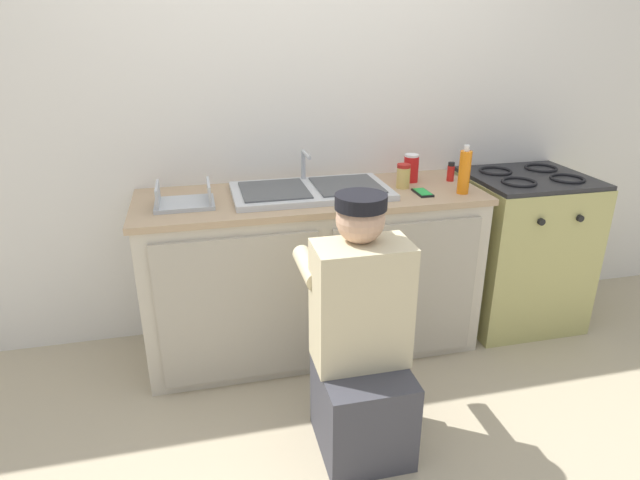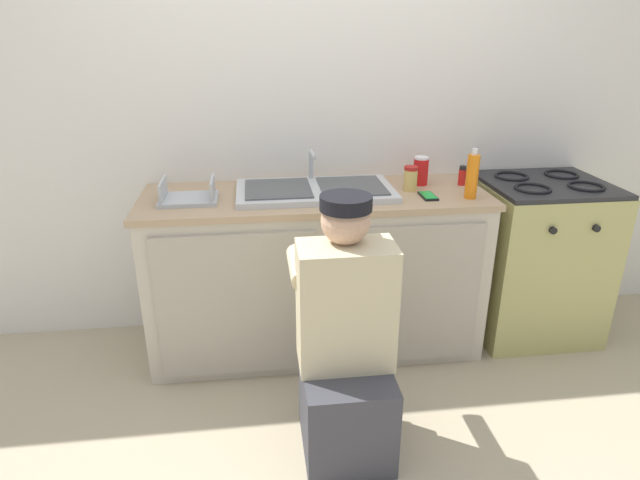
{
  "view_description": "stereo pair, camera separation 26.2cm",
  "coord_description": "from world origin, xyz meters",
  "px_view_note": "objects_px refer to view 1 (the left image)",
  "views": [
    {
      "loc": [
        -0.56,
        -2.27,
        1.7
      ],
      "look_at": [
        0.0,
        0.1,
        0.71
      ],
      "focal_mm": 30.0,
      "sensor_mm": 36.0,
      "label": 1
    },
    {
      "loc": [
        -0.3,
        -2.32,
        1.7
      ],
      "look_at": [
        0.0,
        0.1,
        0.71
      ],
      "focal_mm": 30.0,
      "sensor_mm": 36.0,
      "label": 2
    }
  ],
  "objects_px": {
    "spice_bottle_red": "(451,172)",
    "dish_rack_tray": "(184,201)",
    "stove_range": "(519,249)",
    "soap_bottle_orange": "(464,172)",
    "soda_cup_red": "(411,168)",
    "sink_double_basin": "(311,190)",
    "plumber_person": "(361,350)",
    "condiment_jar": "(403,176)",
    "cell_phone": "(422,193)"
  },
  "relations": [
    {
      "from": "stove_range",
      "to": "plumber_person",
      "type": "height_order",
      "value": "plumber_person"
    },
    {
      "from": "stove_range",
      "to": "sink_double_basin",
      "type": "bearing_deg",
      "value": 179.9
    },
    {
      "from": "plumber_person",
      "to": "soda_cup_red",
      "type": "height_order",
      "value": "plumber_person"
    },
    {
      "from": "stove_range",
      "to": "dish_rack_tray",
      "type": "height_order",
      "value": "dish_rack_tray"
    },
    {
      "from": "dish_rack_tray",
      "to": "condiment_jar",
      "type": "height_order",
      "value": "condiment_jar"
    },
    {
      "from": "cell_phone",
      "to": "condiment_jar",
      "type": "height_order",
      "value": "condiment_jar"
    },
    {
      "from": "plumber_person",
      "to": "soap_bottle_orange",
      "type": "xyz_separation_m",
      "value": [
        0.73,
        0.64,
        0.54
      ]
    },
    {
      "from": "stove_range",
      "to": "cell_phone",
      "type": "distance_m",
      "value": 0.84
    },
    {
      "from": "sink_double_basin",
      "to": "soda_cup_red",
      "type": "distance_m",
      "value": 0.6
    },
    {
      "from": "plumber_person",
      "to": "cell_phone",
      "type": "relative_size",
      "value": 7.89
    },
    {
      "from": "sink_double_basin",
      "to": "condiment_jar",
      "type": "xyz_separation_m",
      "value": [
        0.5,
        -0.01,
        0.05
      ]
    },
    {
      "from": "plumber_person",
      "to": "cell_phone",
      "type": "bearing_deg",
      "value": 51.94
    },
    {
      "from": "sink_double_basin",
      "to": "condiment_jar",
      "type": "relative_size",
      "value": 6.25
    },
    {
      "from": "spice_bottle_red",
      "to": "soda_cup_red",
      "type": "bearing_deg",
      "value": 170.11
    },
    {
      "from": "stove_range",
      "to": "soda_cup_red",
      "type": "xyz_separation_m",
      "value": [
        -0.68,
        0.1,
        0.51
      ]
    },
    {
      "from": "soda_cup_red",
      "to": "dish_rack_tray",
      "type": "height_order",
      "value": "soda_cup_red"
    },
    {
      "from": "stove_range",
      "to": "soap_bottle_orange",
      "type": "xyz_separation_m",
      "value": [
        -0.5,
        -0.17,
        0.55
      ]
    },
    {
      "from": "soda_cup_red",
      "to": "condiment_jar",
      "type": "height_order",
      "value": "soda_cup_red"
    },
    {
      "from": "plumber_person",
      "to": "dish_rack_tray",
      "type": "bearing_deg",
      "value": 131.06
    },
    {
      "from": "stove_range",
      "to": "soda_cup_red",
      "type": "relative_size",
      "value": 6.03
    },
    {
      "from": "plumber_person",
      "to": "condiment_jar",
      "type": "distance_m",
      "value": 1.05
    },
    {
      "from": "stove_range",
      "to": "cell_phone",
      "type": "bearing_deg",
      "value": -169.66
    },
    {
      "from": "cell_phone",
      "to": "dish_rack_tray",
      "type": "relative_size",
      "value": 0.5
    },
    {
      "from": "sink_double_basin",
      "to": "soda_cup_red",
      "type": "relative_size",
      "value": 5.26
    },
    {
      "from": "soap_bottle_orange",
      "to": "condiment_jar",
      "type": "bearing_deg",
      "value": 148.12
    },
    {
      "from": "condiment_jar",
      "to": "spice_bottle_red",
      "type": "bearing_deg",
      "value": 12.12
    },
    {
      "from": "stove_range",
      "to": "condiment_jar",
      "type": "relative_size",
      "value": 7.16
    },
    {
      "from": "cell_phone",
      "to": "spice_bottle_red",
      "type": "bearing_deg",
      "value": 37.52
    },
    {
      "from": "plumber_person",
      "to": "soap_bottle_orange",
      "type": "relative_size",
      "value": 4.42
    },
    {
      "from": "plumber_person",
      "to": "spice_bottle_red",
      "type": "relative_size",
      "value": 10.52
    },
    {
      "from": "sink_double_basin",
      "to": "cell_phone",
      "type": "distance_m",
      "value": 0.57
    },
    {
      "from": "soap_bottle_orange",
      "to": "stove_range",
      "type": "bearing_deg",
      "value": 18.5
    },
    {
      "from": "sink_double_basin",
      "to": "stove_range",
      "type": "xyz_separation_m",
      "value": [
        1.27,
        -0.0,
        -0.45
      ]
    },
    {
      "from": "stove_range",
      "to": "spice_bottle_red",
      "type": "relative_size",
      "value": 8.72
    },
    {
      "from": "sink_double_basin",
      "to": "cell_phone",
      "type": "height_order",
      "value": "sink_double_basin"
    },
    {
      "from": "spice_bottle_red",
      "to": "dish_rack_tray",
      "type": "xyz_separation_m",
      "value": [
        -1.44,
        -0.11,
        -0.03
      ]
    },
    {
      "from": "soda_cup_red",
      "to": "dish_rack_tray",
      "type": "relative_size",
      "value": 0.54
    },
    {
      "from": "sink_double_basin",
      "to": "soda_cup_red",
      "type": "xyz_separation_m",
      "value": [
        0.58,
        0.1,
        0.06
      ]
    },
    {
      "from": "soda_cup_red",
      "to": "cell_phone",
      "type": "bearing_deg",
      "value": -96.66
    },
    {
      "from": "condiment_jar",
      "to": "sink_double_basin",
      "type": "bearing_deg",
      "value": 179.14
    },
    {
      "from": "sink_double_basin",
      "to": "plumber_person",
      "type": "height_order",
      "value": "plumber_person"
    },
    {
      "from": "sink_double_basin",
      "to": "dish_rack_tray",
      "type": "xyz_separation_m",
      "value": [
        -0.63,
        -0.05,
        0.01
      ]
    },
    {
      "from": "soda_cup_red",
      "to": "dish_rack_tray",
      "type": "bearing_deg",
      "value": -173.17
    },
    {
      "from": "plumber_person",
      "to": "sink_double_basin",
      "type": "bearing_deg",
      "value": 92.06
    },
    {
      "from": "dish_rack_tray",
      "to": "plumber_person",
      "type": "bearing_deg",
      "value": -48.94
    },
    {
      "from": "sink_double_basin",
      "to": "stove_range",
      "type": "height_order",
      "value": "sink_double_basin"
    },
    {
      "from": "stove_range",
      "to": "plumber_person",
      "type": "bearing_deg",
      "value": -146.95
    },
    {
      "from": "soap_bottle_orange",
      "to": "soda_cup_red",
      "type": "bearing_deg",
      "value": 123.49
    },
    {
      "from": "dish_rack_tray",
      "to": "soap_bottle_orange",
      "type": "bearing_deg",
      "value": -5.01
    },
    {
      "from": "stove_range",
      "to": "plumber_person",
      "type": "distance_m",
      "value": 1.48
    }
  ]
}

